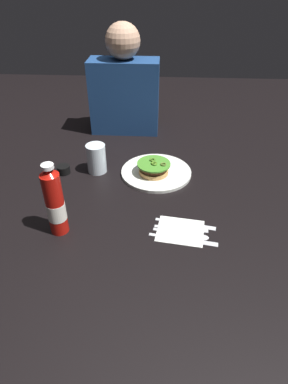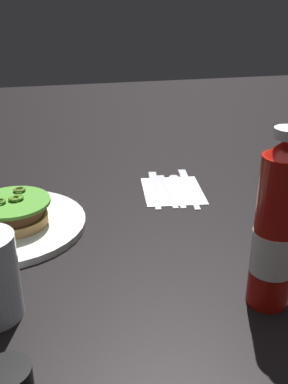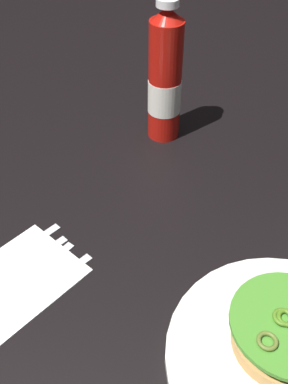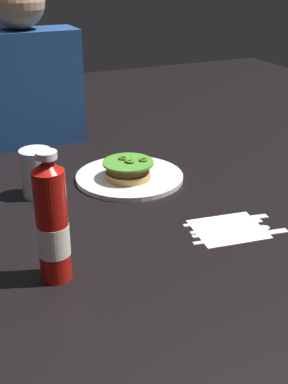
{
  "view_description": "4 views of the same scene",
  "coord_description": "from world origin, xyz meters",
  "px_view_note": "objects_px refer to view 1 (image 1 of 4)",
  "views": [
    {
      "loc": [
        0.14,
        -0.99,
        0.72
      ],
      "look_at": [
        0.09,
        -0.11,
        0.09
      ],
      "focal_mm": 30.11,
      "sensor_mm": 36.0,
      "label": 1
    },
    {
      "loc": [
        -0.63,
        0.06,
        0.4
      ],
      "look_at": [
        0.04,
        -0.1,
        0.09
      ],
      "focal_mm": 41.64,
      "sensor_mm": 36.0,
      "label": 2
    },
    {
      "loc": [
        0.43,
        0.14,
        0.5
      ],
      "look_at": [
        0.03,
        -0.13,
        0.06
      ],
      "focal_mm": 42.23,
      "sensor_mm": 36.0,
      "label": 3
    },
    {
      "loc": [
        -0.36,
        -1.01,
        0.54
      ],
      "look_at": [
        0.08,
        -0.06,
        0.06
      ],
      "focal_mm": 47.02,
      "sensor_mm": 36.0,
      "label": 4
    }
  ],
  "objects_px": {
    "steak_knife": "(189,224)",
    "burger_sandwich": "(154,168)",
    "ketchup_bottle": "(55,203)",
    "condiment_cup": "(64,169)",
    "butter_knife": "(188,239)",
    "water_glass": "(96,158)",
    "napkin": "(180,231)",
    "spoon_utensil": "(189,234)",
    "diner_person": "(124,87)",
    "dinner_plate": "(156,172)",
    "fork_utensil": "(186,228)"
  },
  "relations": [
    {
      "from": "steak_knife",
      "to": "burger_sandwich",
      "type": "bearing_deg",
      "value": 113.74
    },
    {
      "from": "ketchup_bottle",
      "to": "condiment_cup",
      "type": "distance_m",
      "value": 0.37
    },
    {
      "from": "burger_sandwich",
      "to": "butter_knife",
      "type": "bearing_deg",
      "value": -71.91
    },
    {
      "from": "steak_knife",
      "to": "water_glass",
      "type": "bearing_deg",
      "value": 139.08
    },
    {
      "from": "napkin",
      "to": "spoon_utensil",
      "type": "bearing_deg",
      "value": -34.07
    },
    {
      "from": "burger_sandwich",
      "to": "water_glass",
      "type": "bearing_deg",
      "value": 174.83
    },
    {
      "from": "ketchup_bottle",
      "to": "water_glass",
      "type": "bearing_deg",
      "value": 81.16
    },
    {
      "from": "napkin",
      "to": "diner_person",
      "type": "height_order",
      "value": "diner_person"
    },
    {
      "from": "water_glass",
      "to": "steak_knife",
      "type": "distance_m",
      "value": 0.49
    },
    {
      "from": "butter_knife",
      "to": "spoon_utensil",
      "type": "height_order",
      "value": "same"
    },
    {
      "from": "condiment_cup",
      "to": "steak_knife",
      "type": "bearing_deg",
      "value": -30.24
    },
    {
      "from": "dinner_plate",
      "to": "condiment_cup",
      "type": "height_order",
      "value": "condiment_cup"
    },
    {
      "from": "napkin",
      "to": "butter_knife",
      "type": "xyz_separation_m",
      "value": [
        0.02,
        -0.04,
        0.0
      ]
    },
    {
      "from": "steak_knife",
      "to": "diner_person",
      "type": "xyz_separation_m",
      "value": [
        -0.29,
        0.73,
        0.22
      ]
    },
    {
      "from": "condiment_cup",
      "to": "steak_knife",
      "type": "relative_size",
      "value": 0.26
    },
    {
      "from": "condiment_cup",
      "to": "spoon_utensil",
      "type": "height_order",
      "value": "condiment_cup"
    },
    {
      "from": "water_glass",
      "to": "fork_utensil",
      "type": "distance_m",
      "value": 0.49
    },
    {
      "from": "ketchup_bottle",
      "to": "condiment_cup",
      "type": "height_order",
      "value": "ketchup_bottle"
    },
    {
      "from": "condiment_cup",
      "to": "fork_utensil",
      "type": "relative_size",
      "value": 0.3
    },
    {
      "from": "burger_sandwich",
      "to": "fork_utensil",
      "type": "bearing_deg",
      "value": -69.37
    },
    {
      "from": "fork_utensil",
      "to": "ketchup_bottle",
      "type": "bearing_deg",
      "value": -175.76
    },
    {
      "from": "spoon_utensil",
      "to": "steak_knife",
      "type": "relative_size",
      "value": 0.89
    },
    {
      "from": "condiment_cup",
      "to": "diner_person",
      "type": "height_order",
      "value": "diner_person"
    },
    {
      "from": "water_glass",
      "to": "spoon_utensil",
      "type": "bearing_deg",
      "value": -45.49
    },
    {
      "from": "water_glass",
      "to": "napkin",
      "type": "distance_m",
      "value": 0.49
    },
    {
      "from": "water_glass",
      "to": "napkin",
      "type": "height_order",
      "value": "water_glass"
    },
    {
      "from": "fork_utensil",
      "to": "spoon_utensil",
      "type": "bearing_deg",
      "value": -77.75
    },
    {
      "from": "spoon_utensil",
      "to": "steak_knife",
      "type": "bearing_deg",
      "value": 85.08
    },
    {
      "from": "ketchup_bottle",
      "to": "diner_person",
      "type": "distance_m",
      "value": 0.8
    },
    {
      "from": "burger_sandwich",
      "to": "diner_person",
      "type": "xyz_separation_m",
      "value": [
        -0.16,
        0.43,
        0.19
      ]
    },
    {
      "from": "butter_knife",
      "to": "steak_knife",
      "type": "relative_size",
      "value": 1.08
    },
    {
      "from": "burger_sandwich",
      "to": "butter_knife",
      "type": "relative_size",
      "value": 0.61
    },
    {
      "from": "dinner_plate",
      "to": "condiment_cup",
      "type": "relative_size",
      "value": 5.41
    },
    {
      "from": "dinner_plate",
      "to": "steak_knife",
      "type": "xyz_separation_m",
      "value": [
        0.12,
        -0.31,
        -0.0
      ]
    },
    {
      "from": "butter_knife",
      "to": "spoon_utensil",
      "type": "xyz_separation_m",
      "value": [
        0.0,
        0.02,
        0.0
      ]
    },
    {
      "from": "butter_knife",
      "to": "burger_sandwich",
      "type": "bearing_deg",
      "value": 108.09
    },
    {
      "from": "dinner_plate",
      "to": "diner_person",
      "type": "distance_m",
      "value": 0.5
    },
    {
      "from": "burger_sandwich",
      "to": "ketchup_bottle",
      "type": "bearing_deg",
      "value": -130.12
    },
    {
      "from": "dinner_plate",
      "to": "ketchup_bottle",
      "type": "xyz_separation_m",
      "value": [
        -0.3,
        -0.36,
        0.11
      ]
    },
    {
      "from": "burger_sandwich",
      "to": "ketchup_bottle",
      "type": "xyz_separation_m",
      "value": [
        -0.29,
        -0.35,
        0.08
      ]
    },
    {
      "from": "napkin",
      "to": "steak_knife",
      "type": "relative_size",
      "value": 0.74
    },
    {
      "from": "water_glass",
      "to": "fork_utensil",
      "type": "xyz_separation_m",
      "value": [
        0.36,
        -0.34,
        -0.06
      ]
    },
    {
      "from": "napkin",
      "to": "dinner_plate",
      "type": "bearing_deg",
      "value": 104.5
    },
    {
      "from": "butter_knife",
      "to": "spoon_utensil",
      "type": "bearing_deg",
      "value": 79.02
    },
    {
      "from": "napkin",
      "to": "fork_utensil",
      "type": "height_order",
      "value": "fork_utensil"
    },
    {
      "from": "condiment_cup",
      "to": "butter_knife",
      "type": "xyz_separation_m",
      "value": [
        0.49,
        -0.37,
        -0.01
      ]
    },
    {
      "from": "dinner_plate",
      "to": "water_glass",
      "type": "height_order",
      "value": "water_glass"
    },
    {
      "from": "butter_knife",
      "to": "diner_person",
      "type": "distance_m",
      "value": 0.88
    },
    {
      "from": "dinner_plate",
      "to": "diner_person",
      "type": "relative_size",
      "value": 0.57
    },
    {
      "from": "fork_utensil",
      "to": "steak_knife",
      "type": "height_order",
      "value": "same"
    }
  ]
}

